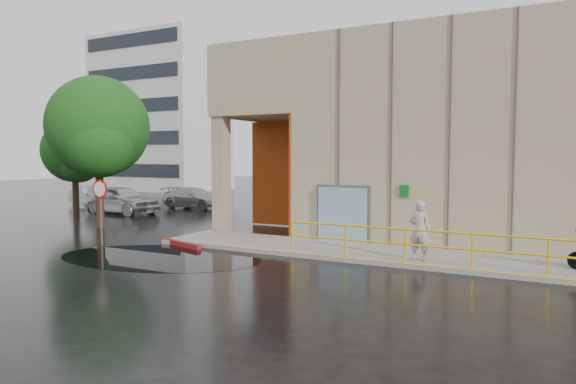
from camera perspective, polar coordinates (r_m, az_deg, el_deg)
name	(u,v)px	position (r m, az deg, el deg)	size (l,w,h in m)	color
ground	(255,278)	(14.28, -3.64, -9.46)	(120.00, 120.00, 0.00)	black
sidewalk	(438,259)	(16.98, 16.33, -7.19)	(20.00, 3.00, 0.15)	gray
building	(500,135)	(22.95, 22.47, 5.90)	(20.00, 10.17, 8.00)	tan
guardrail	(438,248)	(15.52, 16.30, -5.96)	(9.56, 0.06, 1.03)	yellow
distant_building	(161,114)	(53.34, -13.91, 8.38)	(12.00, 8.08, 15.00)	silver
person	(420,230)	(16.16, 14.43, -4.14)	(0.67, 0.44, 1.84)	#AEADB2
stop_sign	(100,197)	(20.55, -20.13, -0.49)	(0.74, 0.11, 2.45)	#5D5C61
red_curb	(180,244)	(19.43, -11.86, -5.66)	(2.40, 0.18, 0.18)	maroon
puddle	(159,257)	(17.51, -14.10, -7.05)	(7.01, 4.31, 0.01)	black
car_a	(121,200)	(31.17, -18.02, -0.80)	(1.94, 4.81, 1.64)	silver
car_b	(91,197)	(35.47, -21.05, -0.49)	(1.51, 4.33, 1.43)	#B8B8BA
car_c	(195,198)	(33.15, -10.31, -0.66)	(1.86, 4.58, 1.33)	#B0B3B7
tree_near	(98,131)	(25.07, -20.32, 6.42)	(4.64, 4.64, 6.99)	black
tree_far	(76,153)	(31.72, -22.54, 4.04)	(3.69, 3.66, 5.49)	black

